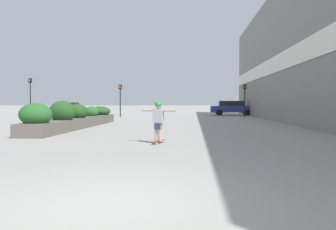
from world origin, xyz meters
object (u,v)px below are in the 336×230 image
object	(u,v)px
traffic_light_left	(120,95)
traffic_light_far_left	(30,91)
skateboard	(158,141)
skateboarder	(158,117)
car_center_left	(232,108)
car_leftmost	(312,108)
car_center_right	(67,108)
traffic_light_right	(245,95)

from	to	relation	value
traffic_light_left	traffic_light_far_left	distance (m)	9.35
skateboard	traffic_light_left	size ratio (longest dim) A/B	0.25
skateboarder	car_center_left	world-z (taller)	car_center_left
traffic_light_left	traffic_light_far_left	xyz separation A→B (m)	(-9.32, 0.52, 0.43)
car_leftmost	car_center_left	world-z (taller)	car_center_left
car_center_left	car_center_right	xyz separation A→B (m)	(-18.76, 0.73, -0.07)
skateboarder	car_center_right	bearing A→B (deg)	136.41
skateboarder	traffic_light_far_left	distance (m)	25.91
traffic_light_far_left	car_leftmost	bearing A→B (deg)	8.82
skateboard	car_center_left	size ratio (longest dim) A/B	0.17
skateboarder	traffic_light_far_left	world-z (taller)	traffic_light_far_left
skateboard	traffic_light_right	size ratio (longest dim) A/B	0.26
skateboard	skateboarder	bearing A→B (deg)	109.38
traffic_light_left	traffic_light_right	distance (m)	11.92
car_leftmost	skateboarder	bearing A→B (deg)	-28.76
car_leftmost	traffic_light_right	distance (m)	9.51
car_center_left	traffic_light_far_left	bearing A→B (deg)	-78.99
car_center_right	traffic_light_right	distance (m)	20.13
skateboarder	skateboard	bearing A→B (deg)	-70.62
traffic_light_left	car_leftmost	bearing A→B (deg)	14.27
skateboarder	car_center_left	bearing A→B (deg)	96.65
traffic_light_far_left	car_center_right	bearing A→B (deg)	68.42
car_center_right	traffic_light_left	world-z (taller)	traffic_light_left
skateboard	traffic_light_far_left	size ratio (longest dim) A/B	0.21
car_leftmost	traffic_light_left	bearing A→B (deg)	-75.73
car_center_left	traffic_light_left	distance (m)	12.26
skateboarder	car_center_right	size ratio (longest dim) A/B	0.34
car_center_left	traffic_light_right	size ratio (longest dim) A/B	1.56
traffic_light_right	traffic_light_far_left	xyz separation A→B (m)	(-21.24, 0.56, 0.45)
car_center_left	car_center_right	bearing A→B (deg)	-92.22
car_center_right	traffic_light_far_left	xyz separation A→B (m)	(-1.87, -4.74, 1.83)
skateboarder	traffic_light_right	distance (m)	21.26
car_center_left	traffic_light_left	xyz separation A→B (m)	(-11.31, -4.54, 1.34)
skateboarder	traffic_light_right	size ratio (longest dim) A/B	0.43
car_center_right	traffic_light_right	xyz separation A→B (m)	(19.37, -5.30, 1.38)
car_center_left	car_center_right	size ratio (longest dim) A/B	1.22
car_center_right	car_leftmost	bearing A→B (deg)	-90.45
car_center_left	skateboard	bearing A→B (deg)	-12.28
car_leftmost	car_center_right	size ratio (longest dim) A/B	1.04
skateboarder	car_leftmost	distance (m)	29.02
skateboard	traffic_light_right	distance (m)	21.33
skateboarder	car_center_left	xyz separation A→B (m)	(5.43, 24.93, -0.08)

